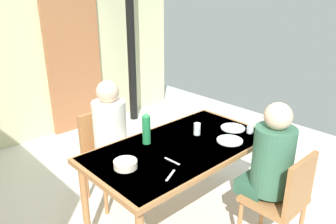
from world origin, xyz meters
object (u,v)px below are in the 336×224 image
(chair_near_diner, at_px, (283,198))
(person_far_diner, at_px, (111,128))
(dining_table, at_px, (180,153))
(water_bottle_green_near, at_px, (146,129))
(person_near_diner, at_px, (271,158))
(serving_bowl_center, at_px, (125,164))
(chair_far_diner, at_px, (105,151))

(chair_near_diner, height_order, person_far_diner, person_far_diner)
(dining_table, xyz_separation_m, water_bottle_green_near, (-0.18, 0.22, 0.20))
(person_near_diner, height_order, serving_bowl_center, person_near_diner)
(water_bottle_green_near, relative_size, serving_bowl_center, 1.61)
(water_bottle_green_near, bearing_deg, chair_far_diner, 97.41)
(chair_far_diner, relative_size, person_far_diner, 1.13)
(person_near_diner, relative_size, person_far_diner, 1.00)
(person_near_diner, height_order, person_far_diner, same)
(chair_near_diner, xyz_separation_m, person_near_diner, (0.00, 0.14, 0.28))
(chair_far_diner, height_order, serving_bowl_center, chair_far_diner)
(chair_far_diner, height_order, person_far_diner, person_far_diner)
(serving_bowl_center, bearing_deg, water_bottle_green_near, 29.09)
(person_far_diner, bearing_deg, serving_bowl_center, 65.01)
(person_near_diner, distance_m, person_far_diner, 1.40)
(person_far_diner, height_order, serving_bowl_center, person_far_diner)
(chair_near_diner, bearing_deg, person_near_diner, 90.00)
(water_bottle_green_near, bearing_deg, serving_bowl_center, -150.91)
(serving_bowl_center, bearing_deg, dining_table, -2.10)
(dining_table, bearing_deg, chair_far_diner, 107.73)
(dining_table, relative_size, chair_near_diner, 1.80)
(person_near_diner, xyz_separation_m, serving_bowl_center, (-0.84, 0.66, 0.00))
(chair_near_diner, bearing_deg, chair_far_diner, 109.69)
(chair_near_diner, xyz_separation_m, chair_far_diner, (-0.56, 1.55, 0.00))
(chair_near_diner, relative_size, chair_far_diner, 1.00)
(serving_bowl_center, bearing_deg, chair_near_diner, -43.30)
(dining_table, distance_m, chair_near_diner, 0.86)
(person_far_diner, bearing_deg, dining_table, 111.19)
(chair_far_diner, xyz_separation_m, person_near_diner, (0.56, -1.42, 0.28))
(chair_near_diner, bearing_deg, water_bottle_green_near, 115.86)
(person_near_diner, height_order, water_bottle_green_near, person_near_diner)
(chair_far_diner, bearing_deg, water_bottle_green_near, 97.41)
(dining_table, xyz_separation_m, serving_bowl_center, (-0.54, 0.02, 0.10))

